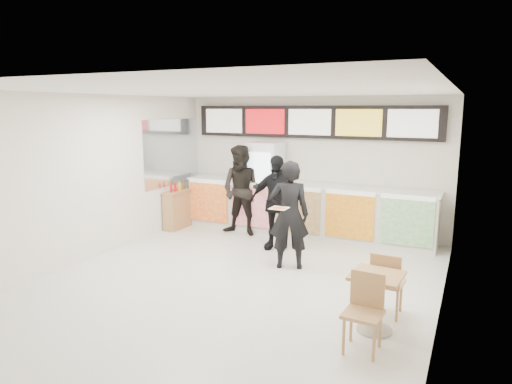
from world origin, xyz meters
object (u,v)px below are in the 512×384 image
Objects in this scene: customer_main at (289,215)px; condiment_ledge at (177,209)px; customer_left at (242,191)px; cafe_table at (376,292)px; customer_mid at (276,203)px; service_counter at (304,209)px; drinks_fridge at (265,187)px.

condiment_ledge is (-3.30, 1.35, -0.49)m from customer_main.
cafe_table is at bearing -42.03° from customer_left.
customer_left is 1.87× the size of condiment_ledge.
customer_mid reaches higher than cafe_table.
service_counter is 4.42m from cafe_table.
customer_left is 1.27× the size of cafe_table.
condiment_ledge is (-1.89, -0.74, -0.55)m from drinks_fridge.
drinks_fridge reaches higher than customer_main.
customer_main is 1.01× the size of customer_mid.
drinks_fridge is at bearing 121.38° from customer_mid.
customer_mid reaches higher than service_counter.
customer_left is at bearing -117.66° from drinks_fridge.
cafe_table is 1.47× the size of condiment_ledge.
customer_main is at bearing 141.04° from cafe_table.
drinks_fridge reaches higher than cafe_table.
customer_mid is at bearing -76.31° from customer_main.
condiment_ledge is at bearing -165.52° from service_counter.
drinks_fridge is 2.53m from customer_main.
cafe_table is (3.24, -3.79, -0.48)m from drinks_fridge.
service_counter is 2.95× the size of customer_main.
service_counter is 2.83× the size of customer_left.
customer_left is at bearing 6.66° from condiment_ledge.
drinks_fridge is at bearing 21.56° from condiment_ledge.
service_counter is 2.92m from condiment_ledge.
customer_mid is at bearing -56.66° from drinks_fridge.
drinks_fridge is at bearing 62.73° from customer_left.
customer_left reaches higher than customer_main.
customer_mid is at bearing -29.85° from customer_left.
customer_left is 1.06× the size of customer_mid.
service_counter is at bearing 125.28° from cafe_table.
service_counter is 2.17m from customer_main.
condiment_ledge reaches higher than cafe_table.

